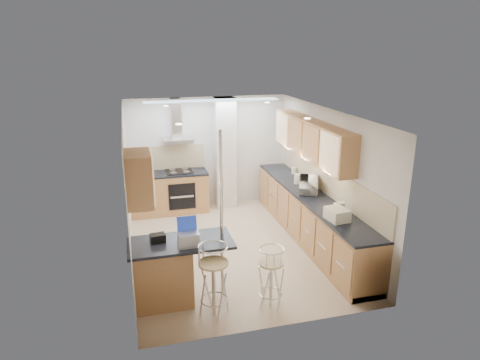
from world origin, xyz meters
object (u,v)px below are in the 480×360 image
object	(u,v)px
bar_stool_near	(214,281)
bread_bin	(337,214)
bar_stool_end	(271,278)
laptop	(188,239)
microwave	(309,185)

from	to	relation	value
bar_stool_near	bread_bin	bearing A→B (deg)	39.54
bar_stool_end	laptop	bearing A→B (deg)	80.71
laptop	bar_stool_end	bearing A→B (deg)	-16.84
bar_stool_end	bread_bin	distance (m)	1.58
bread_bin	microwave	bearing A→B (deg)	79.23
bar_stool_near	laptop	bearing A→B (deg)	154.71
microwave	bread_bin	bearing A→B (deg)	-160.51
bar_stool_near	bar_stool_end	xyz separation A→B (m)	(0.82, -0.01, -0.07)
bar_stool_near	bread_bin	size ratio (longest dim) A/B	2.89
laptop	bar_stool_near	distance (m)	0.66
microwave	laptop	bearing A→B (deg)	148.37
laptop	bar_stool_end	xyz separation A→B (m)	(1.10, -0.32, -0.58)
microwave	bread_bin	xyz separation A→B (m)	(-0.11, -1.37, -0.05)
laptop	bar_stool_near	xyz separation A→B (m)	(0.28, -0.31, -0.51)
microwave	bar_stool_end	world-z (taller)	microwave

